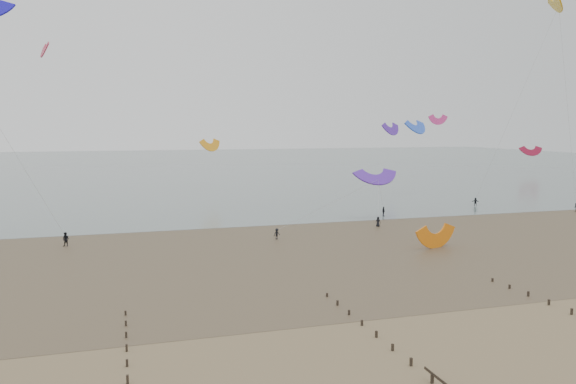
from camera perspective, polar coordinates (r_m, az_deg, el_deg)
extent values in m
plane|color=brown|center=(41.22, 4.66, -15.80)|extent=(500.00, 500.00, 0.00)
plane|color=#475654|center=(236.39, -13.20, 2.68)|extent=(500.00, 500.00, 0.00)
plane|color=#473A28|center=(73.52, -5.31, -5.71)|extent=(500.00, 500.00, 0.00)
ellipsoid|color=slate|center=(59.71, -20.15, -9.03)|extent=(23.60, 14.36, 0.01)
ellipsoid|color=slate|center=(79.47, 2.80, -4.76)|extent=(33.64, 18.32, 0.01)
ellipsoid|color=slate|center=(89.47, 25.04, -4.10)|extent=(19.65, 13.67, 0.01)
cube|color=black|center=(37.63, -15.99, -17.90)|extent=(0.16, 0.16, 0.59)
cube|color=black|center=(40.05, -16.04, -16.38)|extent=(0.16, 0.16, 0.57)
cube|color=black|center=(42.50, -16.08, -15.02)|extent=(0.16, 0.16, 0.54)
cube|color=black|center=(44.96, -16.12, -13.81)|extent=(0.16, 0.16, 0.51)
cube|color=black|center=(47.45, -16.15, -12.73)|extent=(0.16, 0.16, 0.48)
cube|color=black|center=(49.94, -16.18, -11.76)|extent=(0.16, 0.16, 0.45)
cube|color=black|center=(37.47, 14.44, -17.92)|extent=(0.16, 0.16, 0.65)
cube|color=black|center=(39.55, 12.40, -16.53)|extent=(0.16, 0.16, 0.62)
cube|color=black|center=(41.69, 10.58, -15.26)|extent=(0.16, 0.16, 0.59)
cube|color=black|center=(43.88, 8.97, -14.11)|extent=(0.16, 0.16, 0.57)
cube|color=black|center=(46.13, 7.52, -13.05)|extent=(0.16, 0.16, 0.54)
cube|color=black|center=(48.41, 6.22, -12.09)|extent=(0.16, 0.16, 0.51)
cube|color=black|center=(50.72, 5.05, -11.21)|extent=(0.16, 0.16, 0.48)
cube|color=black|center=(53.07, 3.98, -10.40)|extent=(0.16, 0.16, 0.45)
cube|color=black|center=(53.81, 26.87, -10.82)|extent=(0.16, 0.16, 0.57)
cube|color=black|center=(55.65, 24.98, -10.16)|extent=(0.16, 0.16, 0.54)
cube|color=black|center=(57.56, 23.22, -9.54)|extent=(0.16, 0.16, 0.51)
cube|color=black|center=(59.52, 21.59, -8.96)|extent=(0.16, 0.16, 0.48)
cube|color=black|center=(61.53, 20.06, -8.40)|extent=(0.16, 0.16, 0.45)
imported|color=black|center=(117.52, 27.21, -1.39)|extent=(0.85, 0.93, 1.55)
imported|color=black|center=(89.77, 9.13, -3.00)|extent=(0.93, 0.90, 1.61)
imported|color=black|center=(100.47, 9.68, -1.95)|extent=(0.51, 1.03, 1.70)
imported|color=black|center=(79.78, -21.64, -4.50)|extent=(1.12, 1.00, 1.89)
imported|color=black|center=(118.14, 18.50, -0.94)|extent=(1.57, 0.89, 1.61)
imported|color=black|center=(78.81, -1.14, -4.28)|extent=(1.13, 0.83, 1.56)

